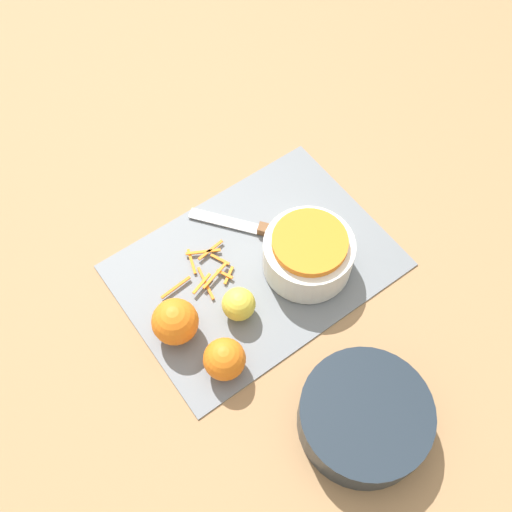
# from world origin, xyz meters

# --- Properties ---
(ground_plane) EXTENTS (4.00, 4.00, 0.00)m
(ground_plane) POSITION_xyz_m (0.00, 0.00, 0.00)
(ground_plane) COLOR #9E754C
(cutting_board) EXTENTS (0.47, 0.34, 0.01)m
(cutting_board) POSITION_xyz_m (0.00, 0.00, 0.00)
(cutting_board) COLOR slate
(cutting_board) RESTS_ON ground_plane
(bowl_speckled) EXTENTS (0.16, 0.16, 0.08)m
(bowl_speckled) POSITION_xyz_m (-0.07, 0.05, 0.05)
(bowl_speckled) COLOR silver
(bowl_speckled) RESTS_ON cutting_board
(bowl_dark) EXTENTS (0.20, 0.20, 0.07)m
(bowl_dark) POSITION_xyz_m (0.03, 0.32, 0.03)
(bowl_dark) COLOR #1E2833
(bowl_dark) RESTS_ON ground_plane
(knife) EXTENTS (0.16, 0.20, 0.02)m
(knife) POSITION_xyz_m (-0.06, -0.04, 0.01)
(knife) COLOR brown
(knife) RESTS_ON cutting_board
(orange_left) EXTENTS (0.07, 0.07, 0.07)m
(orange_left) POSITION_xyz_m (0.15, 0.13, 0.04)
(orange_left) COLOR orange
(orange_left) RESTS_ON cutting_board
(orange_right) EXTENTS (0.08, 0.08, 0.08)m
(orange_right) POSITION_xyz_m (0.18, 0.03, 0.04)
(orange_right) COLOR orange
(orange_right) RESTS_ON cutting_board
(lemon) EXTENTS (0.06, 0.06, 0.06)m
(lemon) POSITION_xyz_m (0.08, 0.06, 0.03)
(lemon) COLOR gold
(lemon) RESTS_ON cutting_board
(peel_pile) EXTENTS (0.15, 0.11, 0.01)m
(peel_pile) POSITION_xyz_m (0.08, -0.04, 0.01)
(peel_pile) COLOR orange
(peel_pile) RESTS_ON cutting_board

